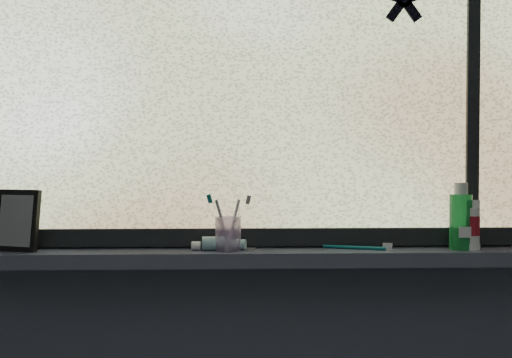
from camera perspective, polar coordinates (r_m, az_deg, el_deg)
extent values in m
cube|color=#9EA3A8|center=(1.64, 0.56, 1.28)|extent=(3.00, 0.01, 2.50)
cube|color=#474A5F|center=(1.58, 0.68, -7.81)|extent=(1.62, 0.14, 0.04)
cube|color=silver|center=(1.64, 0.60, 11.12)|extent=(1.50, 0.01, 1.00)
cube|color=black|center=(1.62, 0.60, -5.79)|extent=(1.60, 0.03, 0.05)
cube|color=black|center=(1.76, 20.80, 10.33)|extent=(0.03, 0.03, 1.00)
cube|color=black|center=(1.68, -22.77, -3.82)|extent=(0.15, 0.11, 0.17)
cylinder|color=#CDAAE1|center=(1.56, -2.81, -5.50)|extent=(0.07, 0.07, 0.09)
cylinder|color=green|center=(1.68, 19.79, -3.50)|extent=(0.08, 0.08, 0.15)
cylinder|color=silver|center=(1.68, 20.82, -4.16)|extent=(0.05, 0.05, 0.10)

